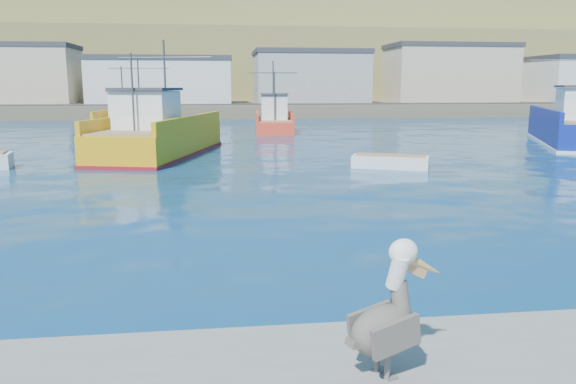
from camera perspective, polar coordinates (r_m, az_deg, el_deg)
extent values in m
plane|color=navy|center=(11.78, 7.85, -9.00)|extent=(260.00, 260.00, 0.00)
cube|color=brown|center=(82.80, -5.27, 8.54)|extent=(160.00, 30.00, 1.60)
cube|color=olive|center=(108.75, -5.83, 11.79)|extent=(180.00, 40.00, 14.00)
cube|color=olive|center=(128.91, -6.12, 13.84)|extent=(200.00, 40.00, 24.00)
cube|color=#2D2D2D|center=(71.79, -4.96, 8.89)|extent=(150.00, 5.00, 0.10)
cube|color=tan|center=(81.63, -25.59, 10.54)|extent=(14.00, 9.00, 7.00)
cube|color=#333338|center=(81.77, -25.81, 13.19)|extent=(14.28, 9.18, 0.60)
cube|color=silver|center=(78.01, -12.67, 10.80)|extent=(18.00, 11.00, 5.50)
cube|color=#333338|center=(78.08, -12.77, 13.04)|extent=(18.36, 11.22, 0.60)
cube|color=gray|center=(78.77, 2.25, 11.41)|extent=(15.00, 10.00, 6.50)
cube|color=#333338|center=(78.89, 2.27, 13.99)|extent=(15.30, 10.20, 0.60)
cube|color=tan|center=(84.40, 16.04, 11.30)|extent=(17.00, 9.00, 7.50)
cube|color=#333338|center=(84.57, 16.18, 14.05)|extent=(17.34, 9.18, 0.60)
cube|color=orange|center=(33.43, -12.85, 5.05)|extent=(6.99, 12.73, 1.57)
cube|color=orange|center=(32.73, -9.80, 7.04)|extent=(3.26, 11.53, 0.70)
cube|color=orange|center=(34.05, -15.94, 6.93)|extent=(3.26, 11.53, 0.70)
cube|color=maroon|center=(33.51, -12.80, 3.80)|extent=(7.13, 12.98, 0.25)
cube|color=#8C7251|center=(33.36, -12.91, 6.48)|extent=(6.55, 12.18, 0.10)
cube|color=white|center=(31.61, -14.14, 8.11)|extent=(3.50, 3.65, 2.00)
cube|color=#333338|center=(31.59, -14.23, 10.10)|extent=(3.79, 4.05, 0.15)
cylinder|color=#4C4C4C|center=(34.42, -12.38, 10.71)|extent=(0.15, 0.15, 5.00)
cylinder|color=#4C4C4C|center=(29.91, -15.50, 9.64)|extent=(0.12, 0.12, 4.00)
cylinder|color=#4C4C4C|center=(34.45, -12.48, 13.20)|extent=(5.48, 1.52, 0.08)
cube|color=orange|center=(48.00, -15.10, 6.49)|extent=(5.32, 10.98, 1.37)
cube|color=orange|center=(47.47, -13.17, 7.78)|extent=(1.91, 10.21, 0.70)
cube|color=orange|center=(48.48, -17.11, 7.65)|extent=(1.91, 10.21, 0.70)
cube|color=maroon|center=(48.05, -15.06, 5.73)|extent=(5.43, 11.20, 0.25)
cube|color=#8C7251|center=(47.96, -15.14, 7.36)|extent=(4.96, 10.52, 0.10)
cube|color=white|center=(46.41, -15.78, 8.53)|extent=(2.94, 3.02, 2.00)
cube|color=#333338|center=(46.39, -15.86, 9.88)|extent=(3.18, 3.36, 0.15)
cylinder|color=#4C4C4C|center=(48.90, -14.92, 10.31)|extent=(0.14, 0.14, 5.00)
cylinder|color=#4C4C4C|center=(44.89, -16.47, 9.58)|extent=(0.12, 0.12, 4.00)
cylinder|color=#4C4C4C|center=(48.92, -15.00, 12.06)|extent=(5.04, 0.92, 0.08)
cube|color=navy|center=(43.07, 24.60, 7.27)|extent=(5.32, 11.97, 0.70)
cube|color=silver|center=(43.58, 27.21, 4.43)|extent=(9.59, 14.19, 0.25)
cube|color=#EB3E24|center=(48.79, -1.46, 6.73)|extent=(3.55, 8.24, 1.05)
cube|color=#EB3E24|center=(48.80, 0.22, 7.76)|extent=(0.70, 7.90, 0.70)
cube|color=#EB3E24|center=(48.70, -3.15, 7.74)|extent=(0.70, 7.90, 0.70)
cube|color=#8C7251|center=(48.75, -1.46, 7.40)|extent=(3.28, 7.91, 0.10)
cube|color=white|center=(47.49, -1.42, 8.58)|extent=(2.24, 2.15, 2.00)
cube|color=#333338|center=(47.46, -1.42, 9.90)|extent=(2.41, 2.40, 0.15)
cylinder|color=#4C4C4C|center=(49.47, -1.51, 10.29)|extent=(0.13, 0.13, 5.00)
cylinder|color=#4C4C4C|center=(46.26, -1.37, 9.63)|extent=(0.11, 0.11, 4.00)
cylinder|color=#4C4C4C|center=(49.48, -1.52, 12.02)|extent=(4.23, 0.36, 0.08)
cube|color=silver|center=(27.82, 10.33, 2.88)|extent=(3.86, 2.59, 0.73)
cube|color=#8C7251|center=(27.77, 10.36, 3.68)|extent=(3.42, 2.19, 0.07)
cylinder|color=#595451|center=(7.11, 10.04, -17.09)|extent=(0.09, 0.09, 0.32)
cube|color=#595451|center=(7.22, 10.38, -18.03)|extent=(0.19, 0.18, 0.02)
cylinder|color=#595451|center=(7.26, 9.03, -16.48)|extent=(0.09, 0.09, 0.32)
cube|color=#595451|center=(7.36, 9.38, -17.40)|extent=(0.19, 0.18, 0.02)
ellipsoid|color=#38332D|center=(7.02, 9.83, -13.70)|extent=(1.05, 0.83, 0.63)
cube|color=#38332D|center=(6.82, 10.92, -14.24)|extent=(0.69, 0.31, 0.46)
cube|color=#38332D|center=(7.17, 8.44, -12.86)|extent=(0.69, 0.31, 0.46)
cube|color=#38332D|center=(6.83, 7.03, -14.99)|extent=(0.29, 0.25, 0.13)
cylinder|color=#38332D|center=(7.01, 11.36, -10.73)|extent=(0.32, 0.38, 0.50)
cylinder|color=white|center=(6.85, 11.09, -7.91)|extent=(0.30, 0.37, 0.47)
ellipsoid|color=white|center=(6.82, 11.64, -5.97)|extent=(0.45, 0.40, 0.32)
cone|color=gold|center=(7.06, 13.41, -7.18)|extent=(0.65, 0.37, 0.44)
cube|color=tan|center=(7.00, 12.67, -7.68)|extent=(0.38, 0.19, 0.28)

